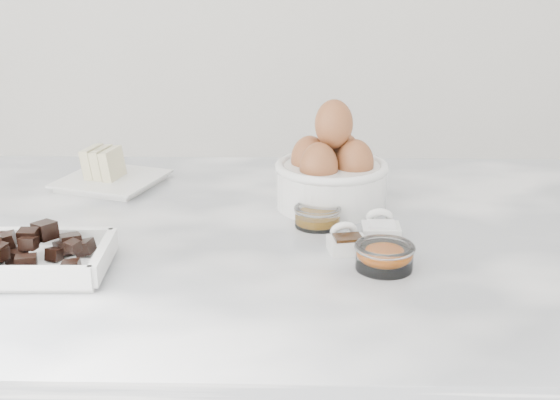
{
  "coord_description": "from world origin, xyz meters",
  "views": [
    {
      "loc": [
        0.04,
        -1.05,
        1.35
      ],
      "look_at": [
        0.02,
        0.03,
        0.98
      ],
      "focal_mm": 50.0,
      "sensor_mm": 36.0,
      "label": 1
    }
  ],
  "objects_px": {
    "salt_spoon": "(381,228)",
    "chocolate_dish": "(35,256)",
    "vanilla_spoon": "(346,241)",
    "butter_plate": "(110,174)",
    "honey_bowl": "(318,216)",
    "sugar_ramekin": "(310,194)",
    "egg_bowl": "(331,173)",
    "zest_bowl": "(385,255)"
  },
  "relations": [
    {
      "from": "sugar_ramekin",
      "to": "honey_bowl",
      "type": "height_order",
      "value": "sugar_ramekin"
    },
    {
      "from": "honey_bowl",
      "to": "sugar_ramekin",
      "type": "bearing_deg",
      "value": 98.94
    },
    {
      "from": "egg_bowl",
      "to": "honey_bowl",
      "type": "relative_size",
      "value": 2.54
    },
    {
      "from": "zest_bowl",
      "to": "vanilla_spoon",
      "type": "relative_size",
      "value": 1.15
    },
    {
      "from": "chocolate_dish",
      "to": "sugar_ramekin",
      "type": "relative_size",
      "value": 2.17
    },
    {
      "from": "butter_plate",
      "to": "chocolate_dish",
      "type": "bearing_deg",
      "value": -91.87
    },
    {
      "from": "egg_bowl",
      "to": "vanilla_spoon",
      "type": "height_order",
      "value": "egg_bowl"
    },
    {
      "from": "butter_plate",
      "to": "egg_bowl",
      "type": "xyz_separation_m",
      "value": [
        0.38,
        -0.1,
        0.03
      ]
    },
    {
      "from": "honey_bowl",
      "to": "vanilla_spoon",
      "type": "bearing_deg",
      "value": -67.68
    },
    {
      "from": "sugar_ramekin",
      "to": "honey_bowl",
      "type": "xyz_separation_m",
      "value": [
        0.01,
        -0.06,
        -0.01
      ]
    },
    {
      "from": "salt_spoon",
      "to": "chocolate_dish",
      "type": "bearing_deg",
      "value": -163.99
    },
    {
      "from": "egg_bowl",
      "to": "honey_bowl",
      "type": "xyz_separation_m",
      "value": [
        -0.02,
        -0.09,
        -0.04
      ]
    },
    {
      "from": "honey_bowl",
      "to": "salt_spoon",
      "type": "distance_m",
      "value": 0.1
    },
    {
      "from": "sugar_ramekin",
      "to": "vanilla_spoon",
      "type": "height_order",
      "value": "sugar_ramekin"
    },
    {
      "from": "egg_bowl",
      "to": "honey_bowl",
      "type": "distance_m",
      "value": 0.1
    },
    {
      "from": "chocolate_dish",
      "to": "zest_bowl",
      "type": "height_order",
      "value": "chocolate_dish"
    },
    {
      "from": "chocolate_dish",
      "to": "sugar_ramekin",
      "type": "xyz_separation_m",
      "value": [
        0.35,
        0.23,
        0.01
      ]
    },
    {
      "from": "egg_bowl",
      "to": "zest_bowl",
      "type": "xyz_separation_m",
      "value": [
        0.06,
        -0.24,
        -0.04
      ]
    },
    {
      "from": "butter_plate",
      "to": "vanilla_spoon",
      "type": "xyz_separation_m",
      "value": [
        0.39,
        -0.28,
        -0.01
      ]
    },
    {
      "from": "zest_bowl",
      "to": "vanilla_spoon",
      "type": "distance_m",
      "value": 0.08
    },
    {
      "from": "butter_plate",
      "to": "sugar_ramekin",
      "type": "bearing_deg",
      "value": -20.36
    },
    {
      "from": "zest_bowl",
      "to": "salt_spoon",
      "type": "relative_size",
      "value": 1.2
    },
    {
      "from": "butter_plate",
      "to": "sugar_ramekin",
      "type": "height_order",
      "value": "butter_plate"
    },
    {
      "from": "vanilla_spoon",
      "to": "honey_bowl",
      "type": "bearing_deg",
      "value": 112.32
    },
    {
      "from": "butter_plate",
      "to": "vanilla_spoon",
      "type": "relative_size",
      "value": 2.91
    },
    {
      "from": "butter_plate",
      "to": "vanilla_spoon",
      "type": "height_order",
      "value": "butter_plate"
    },
    {
      "from": "egg_bowl",
      "to": "zest_bowl",
      "type": "bearing_deg",
      "value": -76.32
    },
    {
      "from": "honey_bowl",
      "to": "salt_spoon",
      "type": "height_order",
      "value": "salt_spoon"
    },
    {
      "from": "honey_bowl",
      "to": "salt_spoon",
      "type": "relative_size",
      "value": 1.08
    },
    {
      "from": "zest_bowl",
      "to": "salt_spoon",
      "type": "xyz_separation_m",
      "value": [
        0.01,
        0.11,
        -0.0
      ]
    },
    {
      "from": "vanilla_spoon",
      "to": "chocolate_dish",
      "type": "bearing_deg",
      "value": -168.72
    },
    {
      "from": "vanilla_spoon",
      "to": "salt_spoon",
      "type": "height_order",
      "value": "salt_spoon"
    },
    {
      "from": "egg_bowl",
      "to": "honey_bowl",
      "type": "height_order",
      "value": "egg_bowl"
    },
    {
      "from": "zest_bowl",
      "to": "vanilla_spoon",
      "type": "xyz_separation_m",
      "value": [
        -0.04,
        0.06,
        -0.01
      ]
    },
    {
      "from": "honey_bowl",
      "to": "zest_bowl",
      "type": "bearing_deg",
      "value": -61.79
    },
    {
      "from": "butter_plate",
      "to": "salt_spoon",
      "type": "xyz_separation_m",
      "value": [
        0.44,
        -0.23,
        -0.01
      ]
    },
    {
      "from": "egg_bowl",
      "to": "salt_spoon",
      "type": "distance_m",
      "value": 0.15
    },
    {
      "from": "sugar_ramekin",
      "to": "honey_bowl",
      "type": "bearing_deg",
      "value": -81.06
    },
    {
      "from": "sugar_ramekin",
      "to": "salt_spoon",
      "type": "relative_size",
      "value": 1.33
    },
    {
      "from": "chocolate_dish",
      "to": "sugar_ramekin",
      "type": "bearing_deg",
      "value": 33.47
    },
    {
      "from": "sugar_ramekin",
      "to": "egg_bowl",
      "type": "xyz_separation_m",
      "value": [
        0.03,
        0.03,
        0.03
      ]
    },
    {
      "from": "honey_bowl",
      "to": "zest_bowl",
      "type": "distance_m",
      "value": 0.17
    }
  ]
}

